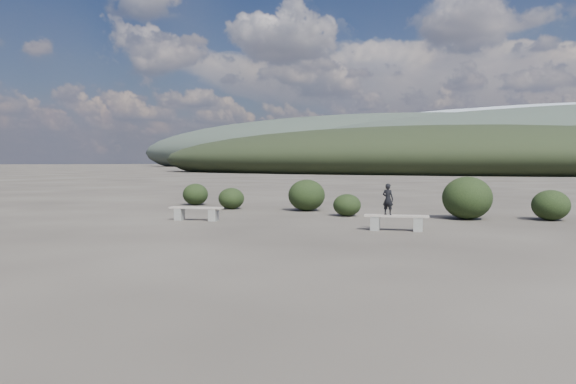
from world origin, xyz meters
The scene contains 10 objects.
ground centered at (0.00, 0.00, 0.00)m, with size 1200.00×1200.00×0.00m, color #322D27.
bench_left centered at (-3.59, 3.89, 0.28)m, with size 1.89×0.92×0.47m.
bench_right centered at (3.33, 4.51, 0.28)m, with size 1.88×0.91×0.46m.
seated_person centered at (3.10, 4.44, 0.92)m, with size 0.34×0.22×0.92m, color black.
shrub_a centered at (-5.35, 8.39, 0.45)m, with size 1.11×1.11×0.91m, color black.
shrub_b centered at (-2.12, 9.19, 0.65)m, with size 1.51×1.51×1.29m, color black.
shrub_c centered at (0.25, 7.92, 0.41)m, with size 1.03×1.03×0.83m, color black.
shrub_d centered at (4.37, 8.97, 0.75)m, with size 1.72×1.72×1.50m, color black.
shrub_e centered at (6.95, 10.00, 0.53)m, with size 1.26×1.26×1.05m, color black.
shrub_f centered at (-8.16, 9.43, 0.50)m, with size 1.19×1.19×1.00m, color black.
Camera 1 is at (8.70, -11.14, 1.99)m, focal length 35.00 mm.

